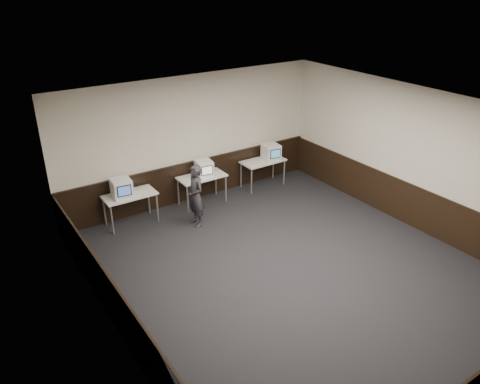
% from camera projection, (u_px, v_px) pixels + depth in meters
% --- Properties ---
extents(floor, '(8.00, 8.00, 0.00)m').
position_uv_depth(floor, '(292.00, 271.00, 9.29)').
color(floor, black).
rests_on(floor, ground).
extents(ceiling, '(8.00, 8.00, 0.00)m').
position_uv_depth(ceiling, '(301.00, 114.00, 7.91)').
color(ceiling, white).
rests_on(ceiling, back_wall).
extents(back_wall, '(7.00, 0.00, 7.00)m').
position_uv_depth(back_wall, '(193.00, 139.00, 11.61)').
color(back_wall, beige).
rests_on(back_wall, ground).
extents(left_wall, '(0.00, 8.00, 8.00)m').
position_uv_depth(left_wall, '(112.00, 258.00, 6.85)').
color(left_wall, beige).
rests_on(left_wall, ground).
extents(right_wall, '(0.00, 8.00, 8.00)m').
position_uv_depth(right_wall, '(418.00, 160.00, 10.36)').
color(right_wall, beige).
rests_on(right_wall, ground).
extents(wainscot_back, '(6.98, 0.04, 1.00)m').
position_uv_depth(wainscot_back, '(195.00, 180.00, 12.07)').
color(wainscot_back, black).
rests_on(wainscot_back, back_wall).
extents(wainscot_left, '(0.04, 7.98, 1.00)m').
position_uv_depth(wainscot_left, '(122.00, 316.00, 7.34)').
color(wainscot_left, black).
rests_on(wainscot_left, left_wall).
extents(wainscot_right, '(0.04, 7.98, 1.00)m').
position_uv_depth(wainscot_right, '(410.00, 204.00, 10.82)').
color(wainscot_right, black).
rests_on(wainscot_right, right_wall).
extents(wainscot_rail, '(6.98, 0.06, 0.04)m').
position_uv_depth(wainscot_rail, '(194.00, 161.00, 11.83)').
color(wainscot_rail, black).
rests_on(wainscot_rail, wainscot_back).
extents(desk_left, '(1.20, 0.60, 0.75)m').
position_uv_depth(desk_left, '(130.00, 197.00, 10.75)').
color(desk_left, silver).
rests_on(desk_left, ground).
extents(desk_center, '(1.20, 0.60, 0.75)m').
position_uv_depth(desk_center, '(202.00, 179.00, 11.70)').
color(desk_center, silver).
rests_on(desk_center, ground).
extents(desk_right, '(1.20, 0.60, 0.75)m').
position_uv_depth(desk_right, '(263.00, 163.00, 12.66)').
color(desk_right, silver).
rests_on(desk_right, ground).
extents(emac_left, '(0.46, 0.49, 0.43)m').
position_uv_depth(emac_left, '(122.00, 188.00, 10.53)').
color(emac_left, white).
rests_on(emac_left, desk_left).
extents(emac_center, '(0.45, 0.47, 0.39)m').
position_uv_depth(emac_center, '(204.00, 168.00, 11.62)').
color(emac_center, white).
rests_on(emac_center, desk_center).
extents(emac_right, '(0.46, 0.49, 0.42)m').
position_uv_depth(emac_right, '(271.00, 152.00, 12.62)').
color(emac_right, white).
rests_on(emac_right, desk_right).
extents(person, '(0.37, 0.55, 1.49)m').
position_uv_depth(person, '(196.00, 196.00, 10.67)').
color(person, '#29282E').
rests_on(person, ground).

